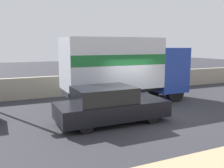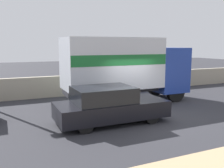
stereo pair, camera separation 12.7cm
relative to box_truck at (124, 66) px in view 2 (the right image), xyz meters
name	(u,v)px [view 2 (the right image)]	position (x,y,z in m)	size (l,w,h in m)	color
ground_plane	(145,115)	(-0.23, -2.59, -2.03)	(80.00, 80.00, 0.00)	#2D2D33
stone_wall_backdrop	(99,83)	(-0.23, 3.17, -1.39)	(60.00, 0.35, 1.27)	#A39984
box_truck	(124,66)	(0.00, 0.00, 0.00)	(6.87, 2.36, 3.52)	navy
car_hatchback	(109,105)	(-2.17, -2.98, -1.30)	(4.52, 1.89, 1.49)	black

